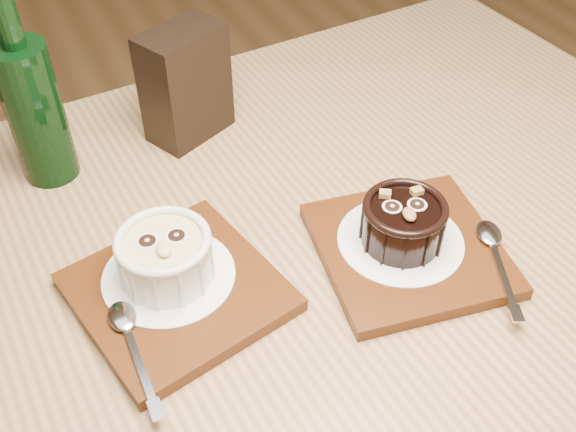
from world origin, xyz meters
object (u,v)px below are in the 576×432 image
at_px(ramekin_dark, 404,221).
at_px(green_bottle, 34,108).
at_px(ramekin_white, 165,255).
at_px(tray_left, 178,292).
at_px(table, 264,328).
at_px(condiment_stand, 185,84).
at_px(tray_right, 409,249).

distance_m(ramekin_dark, green_bottle, 0.42).
xyz_separation_m(ramekin_white, ramekin_dark, (0.23, -0.06, -0.00)).
height_order(tray_left, ramekin_dark, ramekin_dark).
bearing_deg(table, condiment_stand, 86.14).
bearing_deg(green_bottle, table, -58.24).
relative_size(tray_right, condiment_stand, 1.29).
bearing_deg(tray_right, table, 163.86).
bearing_deg(tray_left, condiment_stand, 67.60).
bearing_deg(ramekin_dark, table, -175.13).
relative_size(ramekin_white, ramekin_dark, 1.07).
height_order(tray_left, condiment_stand, condiment_stand).
height_order(tray_left, ramekin_white, ramekin_white).
height_order(table, green_bottle, green_bottle).
bearing_deg(ramekin_white, tray_right, -4.69).
bearing_deg(ramekin_dark, tray_right, -36.77).
height_order(table, tray_left, tray_left).
distance_m(table, ramekin_dark, 0.20).
relative_size(ramekin_dark, green_bottle, 0.37).
bearing_deg(tray_right, green_bottle, 135.74).
distance_m(ramekin_white, condiment_stand, 0.26).
bearing_deg(condiment_stand, table, -93.86).
distance_m(table, green_bottle, 0.35).
distance_m(tray_left, tray_right, 0.24).
height_order(table, tray_right, tray_right).
xyz_separation_m(ramekin_white, green_bottle, (-0.07, 0.23, 0.05)).
distance_m(tray_left, green_bottle, 0.27).
xyz_separation_m(tray_left, green_bottle, (-0.07, 0.25, 0.08)).
distance_m(ramekin_white, green_bottle, 0.24).
bearing_deg(ramekin_dark, condiment_stand, 131.26).
distance_m(table, condiment_stand, 0.31).
height_order(tray_left, tray_right, same).
bearing_deg(table, tray_right, -16.14).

